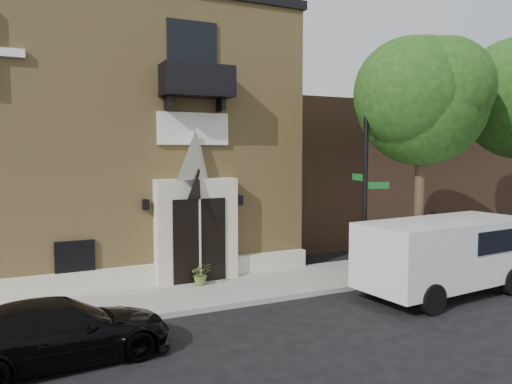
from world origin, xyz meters
TOP-DOWN VIEW (x-y plane):
  - ground at (0.00, 0.00)m, footprint 120.00×120.00m
  - sidewalk at (1.00, 1.50)m, footprint 42.00×3.00m
  - church at (-2.99, 7.95)m, footprint 12.20×11.01m
  - neighbour_building at (12.00, 9.00)m, footprint 18.00×8.00m
  - street_tree_left at (6.03, 0.35)m, footprint 4.97×4.38m
  - black_sedan at (-5.40, -1.61)m, footprint 4.54×2.16m
  - cargo_van at (5.29, -1.51)m, footprint 5.60×2.68m
  - street_sign at (3.81, 0.52)m, footprint 0.91×1.00m
  - fire_hydrant at (6.89, 0.20)m, footprint 0.50×0.40m
  - dumpster at (5.58, 0.47)m, footprint 2.21×1.69m
  - planter at (-1.09, 2.11)m, footprint 0.66×0.58m
  - pedestrian_near at (7.86, 1.67)m, footprint 0.73×0.55m

SIDE VIEW (x-z plane):
  - ground at x=0.00m, z-range 0.00..0.00m
  - sidewalk at x=1.00m, z-range 0.00..0.15m
  - planter at x=-1.09m, z-range 0.15..0.84m
  - fire_hydrant at x=6.89m, z-range 0.14..1.02m
  - black_sedan at x=-5.40m, z-range 0.00..1.28m
  - dumpster at x=5.58m, z-range 0.16..1.44m
  - pedestrian_near at x=7.86m, z-range 0.15..1.97m
  - cargo_van at x=5.29m, z-range 0.13..2.34m
  - street_sign at x=3.81m, z-range 0.17..5.93m
  - neighbour_building at x=12.00m, z-range 0.00..6.40m
  - church at x=-2.99m, z-range -0.02..9.28m
  - street_tree_left at x=6.03m, z-range 1.98..9.75m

